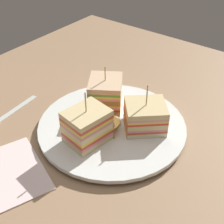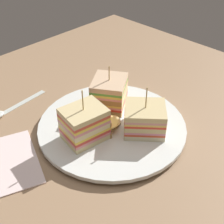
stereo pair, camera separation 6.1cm
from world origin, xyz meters
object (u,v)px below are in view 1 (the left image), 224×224
Objects in this scene: chip_pile at (107,123)px; napkin at (12,171)px; sandwich_wedge_1 at (87,126)px; sandwich_wedge_0 at (105,93)px; sandwich_wedge_2 at (145,116)px; plate at (112,126)px.

chip_pile is 19.83cm from napkin.
napkin is at bearing 164.90° from sandwich_wedge_1.
sandwich_wedge_0 is 1.48× the size of chip_pile.
sandwich_wedge_1 reaches higher than sandwich_wedge_2.
chip_pile is (0.25, 1.25, 1.51)cm from plate.
sandwich_wedge_0 is at bearing -94.73° from napkin.
sandwich_wedge_1 is (-4.10, 10.63, 0.11)cm from sandwich_wedge_0.
sandwich_wedge_0 is (4.93, -4.20, 3.77)cm from plate.
plate is at bearing -13.55° from sandwich_wedge_2.
plate is at bearing -109.25° from napkin.
sandwich_wedge_2 is at bearing -118.95° from napkin.
plate is 1.98cm from chip_pile.
sandwich_wedge_1 is 5.72cm from chip_pile.
chip_pile is (5.97, 4.29, -1.80)cm from sandwich_wedge_2.
napkin is (6.92, 19.81, -0.65)cm from plate.
chip_pile is (-0.57, -5.17, -2.36)cm from sandwich_wedge_1.
sandwich_wedge_0 is at bearing -49.39° from chip_pile.
chip_pile is at bearing -5.82° from sandwich_wedge_2.
chip_pile is 0.46× the size of napkin.
sandwich_wedge_1 is at bearing -114.47° from napkin.
sandwich_wedge_0 reaches higher than napkin.
sandwich_wedge_1 reaches higher than chip_pile.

